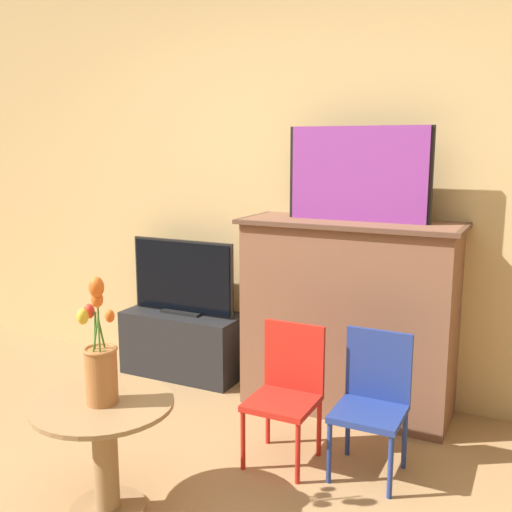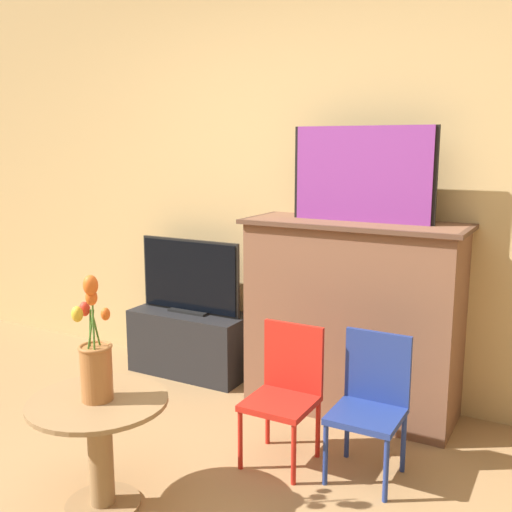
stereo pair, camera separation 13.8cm
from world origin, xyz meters
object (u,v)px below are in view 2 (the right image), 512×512
(painting, at_px, (362,174))
(vase_tulips, at_px, (95,360))
(tv_monitor, at_px, (190,277))
(chair_blue, at_px, (371,398))
(chair_red, at_px, (286,387))

(painting, distance_m, vase_tulips, 1.73)
(tv_monitor, distance_m, chair_blue, 1.63)
(chair_blue, relative_size, vase_tulips, 1.24)
(painting, xyz_separation_m, tv_monitor, (-1.18, 0.02, -0.71))
(chair_blue, bearing_deg, vase_tulips, -137.84)
(painting, distance_m, chair_red, 1.23)
(painting, xyz_separation_m, chair_blue, (0.29, -0.62, -1.01))
(tv_monitor, bearing_deg, painting, -0.95)
(painting, bearing_deg, tv_monitor, 179.05)
(tv_monitor, bearing_deg, vase_tulips, -69.27)
(tv_monitor, distance_m, vase_tulips, 1.57)
(chair_red, bearing_deg, tv_monitor, 146.17)
(tv_monitor, height_order, chair_blue, tv_monitor)
(chair_red, distance_m, vase_tulips, 0.96)
(tv_monitor, relative_size, vase_tulips, 1.38)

